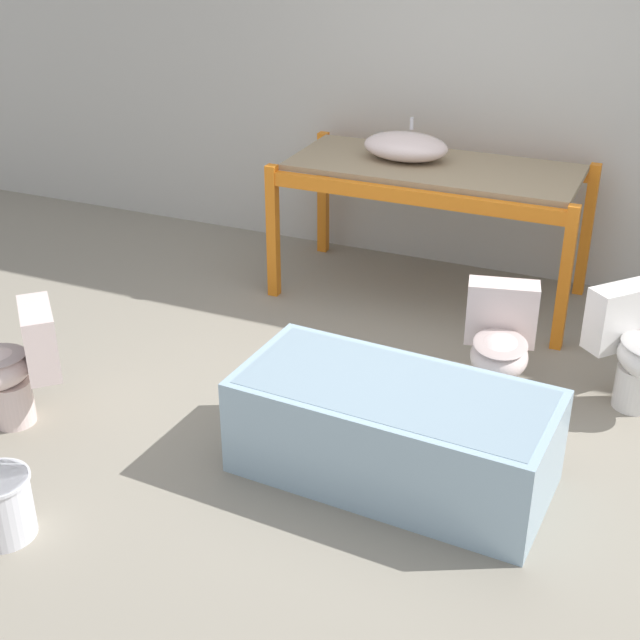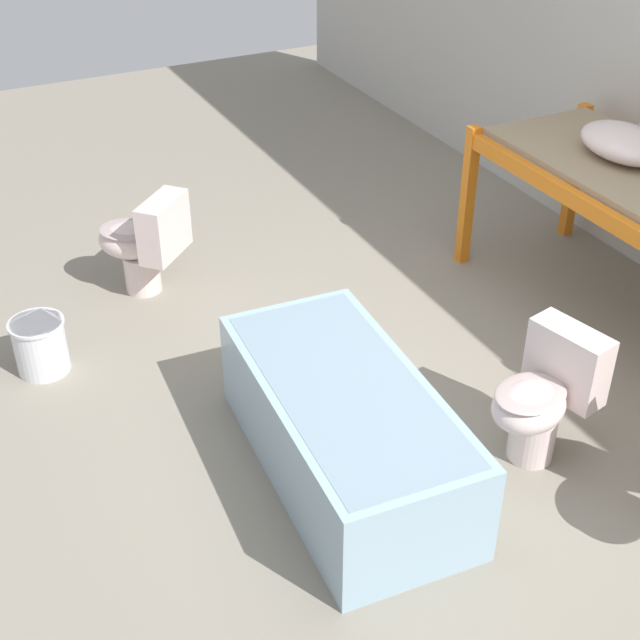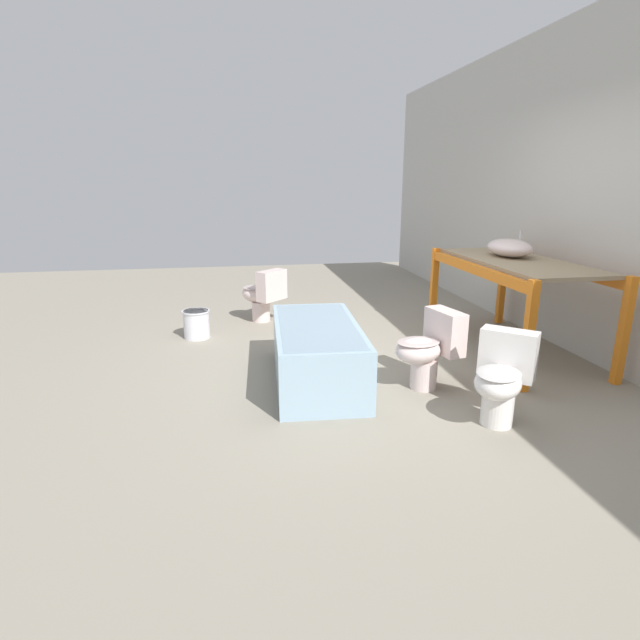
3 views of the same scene
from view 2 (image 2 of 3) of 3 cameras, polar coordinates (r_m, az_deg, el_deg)
name	(u,v)px [view 2 (image 2 of 3)]	position (r m, az deg, el deg)	size (l,w,h in m)	color
ground_plane	(428,409)	(4.62, 6.92, -5.67)	(12.00, 12.00, 0.00)	gray
shelving_rack	(639,193)	(5.21, 19.77, 7.66)	(2.00, 0.93, 0.92)	orange
sink_basin	(624,143)	(5.27, 18.88, 10.68)	(0.56, 0.38, 0.26)	silver
bathtub_main	(345,423)	(4.06, 1.63, -6.58)	(1.53, 0.79, 0.50)	#99B7CC
toilet_near	(143,241)	(5.48, -11.23, 4.95)	(0.62, 0.61, 0.64)	silver
toilet_far	(543,396)	(4.24, 14.09, -4.72)	(0.45, 0.59, 0.64)	silver
bucket_white	(40,345)	(4.99, -17.47, -1.52)	(0.30, 0.30, 0.31)	silver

